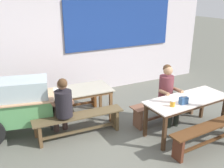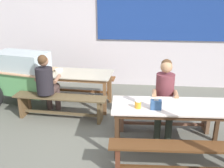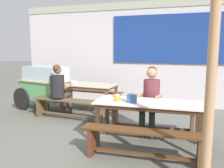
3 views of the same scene
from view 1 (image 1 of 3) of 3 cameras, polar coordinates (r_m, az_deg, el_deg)
The scene contains 14 objects.
ground_plane at distance 5.11m, azimuth 7.55°, elevation -11.71°, with size 40.00×40.00×0.00m, color #636459.
backdrop_wall at distance 6.88m, azimuth -4.72°, elevation 10.44°, with size 7.35×0.23×2.89m.
dining_table_far at distance 5.35m, azimuth -9.54°, elevation -2.26°, with size 1.80×0.84×0.74m.
dining_table_near at distance 5.12m, azimuth 16.78°, elevation -3.98°, with size 1.78×0.76×0.74m.
bench_far_back at distance 6.03m, azimuth -10.83°, elevation -3.29°, with size 1.73×0.39×0.46m.
bench_far_front at distance 4.97m, azimuth -7.48°, elevation -8.47°, with size 1.79×0.41×0.46m.
bench_near_back at distance 5.65m, azimuth 12.02°, elevation -5.17°, with size 1.72×0.40×0.46m.
bench_near_front at distance 4.93m, azimuth 21.47°, elevation -10.09°, with size 1.79×0.35×0.46m.
food_cart at distance 5.16m, azimuth -20.54°, elevation -4.08°, with size 1.77×1.07×1.15m.
person_right_near_table at distance 5.42m, azimuth 12.59°, elevation -1.50°, with size 0.43×0.53×1.28m.
person_left_back_turned at distance 4.81m, azimuth -11.17°, elevation -4.59°, with size 0.43×0.59×1.25m.
tissue_box at distance 4.81m, azimuth 16.00°, elevation -3.62°, with size 0.15×0.10×0.16m.
condiment_jar at distance 4.66m, azimuth 13.63°, elevation -4.34°, with size 0.09×0.09×0.11m.
soup_bowl at distance 5.33m, azimuth -12.44°, elevation -1.43°, with size 0.17×0.17×0.04m, color silver.
Camera 1 is at (-2.54, -3.52, 2.70)m, focal length 40.11 mm.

